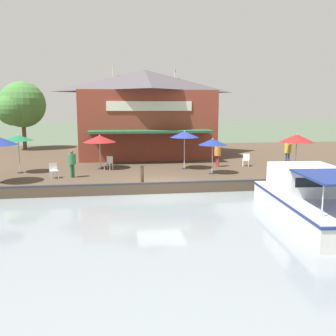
# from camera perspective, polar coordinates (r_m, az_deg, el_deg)

# --- Properties ---
(ground_plane) EXTENTS (220.00, 220.00, 0.00)m
(ground_plane) POSITION_cam_1_polar(r_m,az_deg,el_deg) (19.89, -1.16, -4.19)
(ground_plane) COLOR #4C5B47
(quay_deck) EXTENTS (22.00, 56.00, 0.60)m
(quay_deck) POSITION_cam_1_polar(r_m,az_deg,el_deg) (30.60, -3.65, 1.10)
(quay_deck) COLOR #4C3D2D
(quay_deck) RESTS_ON ground
(quay_edge_fender) EXTENTS (0.20, 50.40, 0.10)m
(quay_edge_fender) POSITION_cam_1_polar(r_m,az_deg,el_deg) (19.84, -1.20, -2.30)
(quay_edge_fender) COLOR #2D2D33
(quay_edge_fender) RESTS_ON quay_deck
(waterfront_restaurant) EXTENTS (11.30, 10.99, 7.55)m
(waterfront_restaurant) POSITION_cam_1_polar(r_m,az_deg,el_deg) (32.44, -3.59, 8.56)
(waterfront_restaurant) COLOR brown
(waterfront_restaurant) RESTS_ON quay_deck
(patio_umbrella_back_row) EXTENTS (1.80, 1.80, 2.39)m
(patio_umbrella_back_row) POSITION_cam_1_polar(r_m,az_deg,el_deg) (24.69, -21.87, 4.27)
(patio_umbrella_back_row) COLOR #B7B7B7
(patio_umbrella_back_row) RESTS_ON quay_deck
(patio_umbrella_mid_patio_right) EXTENTS (2.12, 2.12, 2.26)m
(patio_umbrella_mid_patio_right) POSITION_cam_1_polar(r_m,az_deg,el_deg) (24.82, -10.38, 4.39)
(patio_umbrella_mid_patio_right) COLOR #B7B7B7
(patio_umbrella_mid_patio_right) RESTS_ON quay_deck
(patio_umbrella_mid_patio_left) EXTENTS (1.87, 1.87, 2.53)m
(patio_umbrella_mid_patio_left) POSITION_cam_1_polar(r_m,az_deg,el_deg) (24.41, 2.53, 5.12)
(patio_umbrella_mid_patio_left) COLOR #B7B7B7
(patio_umbrella_mid_patio_left) RESTS_ON quay_deck
(patio_umbrella_near_quay_edge) EXTENTS (2.29, 2.29, 2.29)m
(patio_umbrella_near_quay_edge) POSITION_cam_1_polar(r_m,az_deg,el_deg) (26.55, 19.05, 4.31)
(patio_umbrella_near_quay_edge) COLOR #B7B7B7
(patio_umbrella_near_quay_edge) RESTS_ON quay_deck
(patio_umbrella_far_corner) EXTENTS (1.72, 1.72, 2.19)m
(patio_umbrella_far_corner) POSITION_cam_1_polar(r_m,az_deg,el_deg) (22.78, 6.81, 3.95)
(patio_umbrella_far_corner) COLOR #B7B7B7
(patio_umbrella_far_corner) RESTS_ON quay_deck
(cafe_chair_far_corner_seat) EXTENTS (0.56, 0.56, 0.85)m
(cafe_chair_far_corner_seat) POSITION_cam_1_polar(r_m,az_deg,el_deg) (22.42, -17.02, -0.26)
(cafe_chair_far_corner_seat) COLOR white
(cafe_chair_far_corner_seat) RESTS_ON quay_deck
(cafe_chair_back_row_seat) EXTENTS (0.59, 0.59, 0.85)m
(cafe_chair_back_row_seat) POSITION_cam_1_polar(r_m,az_deg,el_deg) (24.74, -8.99, 0.89)
(cafe_chair_back_row_seat) COLOR white
(cafe_chair_back_row_seat) RESTS_ON quay_deck
(cafe_chair_under_first_umbrella) EXTENTS (0.59, 0.59, 0.85)m
(cafe_chair_under_first_umbrella) POSITION_cam_1_polar(r_m,az_deg,el_deg) (26.37, 11.80, 1.32)
(cafe_chair_under_first_umbrella) COLOR white
(cafe_chair_under_first_umbrella) RESTS_ON quay_deck
(person_near_entrance) EXTENTS (0.45, 0.45, 1.60)m
(person_near_entrance) POSITION_cam_1_polar(r_m,az_deg,el_deg) (22.22, -14.43, 1.11)
(person_near_entrance) COLOR #337547
(person_near_entrance) RESTS_ON quay_deck
(person_mid_patio) EXTENTS (0.45, 0.45, 1.59)m
(person_mid_patio) POSITION_cam_1_polar(r_m,az_deg,el_deg) (25.66, 7.57, 2.36)
(person_mid_patio) COLOR #B23338
(person_mid_patio) RESTS_ON quay_deck
(person_at_quay_edge) EXTENTS (0.48, 0.48, 1.69)m
(person_at_quay_edge) POSITION_cam_1_polar(r_m,az_deg,el_deg) (27.96, 17.80, 2.72)
(person_at_quay_edge) COLOR #2D5193
(person_at_quay_edge) RESTS_ON quay_deck
(motorboat_distant_upstream) EXTENTS (8.63, 3.78, 2.16)m
(motorboat_distant_upstream) POSITION_cam_1_polar(r_m,az_deg,el_deg) (17.08, 20.70, -4.24)
(motorboat_distant_upstream) COLOR silver
(motorboat_distant_upstream) RESTS_ON river_water
(mooring_post) EXTENTS (0.22, 0.22, 0.98)m
(mooring_post) POSITION_cam_1_polar(r_m,az_deg,el_deg) (19.92, -3.97, -0.97)
(mooring_post) COLOR #473323
(mooring_post) RESTS_ON quay_deck
(tree_behind_restaurant) EXTENTS (4.59, 4.37, 6.47)m
(tree_behind_restaurant) POSITION_cam_1_polar(r_m,az_deg,el_deg) (38.64, -21.62, 8.81)
(tree_behind_restaurant) COLOR brown
(tree_behind_restaurant) RESTS_ON quay_deck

